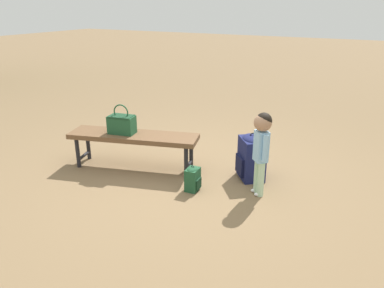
# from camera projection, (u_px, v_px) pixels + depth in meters

# --- Properties ---
(ground_plane) EXTENTS (40.00, 40.00, 0.00)m
(ground_plane) POSITION_uv_depth(u_px,v_px,m) (189.00, 180.00, 4.43)
(ground_plane) COLOR brown
(ground_plane) RESTS_ON ground
(park_bench) EXTENTS (1.65, 0.82, 0.45)m
(park_bench) POSITION_uv_depth(u_px,v_px,m) (133.00, 138.00, 4.62)
(park_bench) COLOR brown
(park_bench) RESTS_ON ground
(handbag) EXTENTS (0.35, 0.24, 0.37)m
(handbag) POSITION_uv_depth(u_px,v_px,m) (122.00, 124.00, 4.58)
(handbag) COLOR #1E4C2D
(handbag) RESTS_ON park_bench
(child_standing) EXTENTS (0.19, 0.20, 0.92)m
(child_standing) POSITION_uv_depth(u_px,v_px,m) (262.00, 141.00, 3.89)
(child_standing) COLOR #B2D8B2
(child_standing) RESTS_ON ground
(backpack_large) EXTENTS (0.41, 0.42, 0.57)m
(backpack_large) POSITION_uv_depth(u_px,v_px,m) (252.00, 156.00, 4.38)
(backpack_large) COLOR #191E4C
(backpack_large) RESTS_ON ground
(backpack_small) EXTENTS (0.17, 0.18, 0.30)m
(backpack_small) POSITION_uv_depth(u_px,v_px,m) (193.00, 178.00, 4.14)
(backpack_small) COLOR #1E4C2D
(backpack_small) RESTS_ON ground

